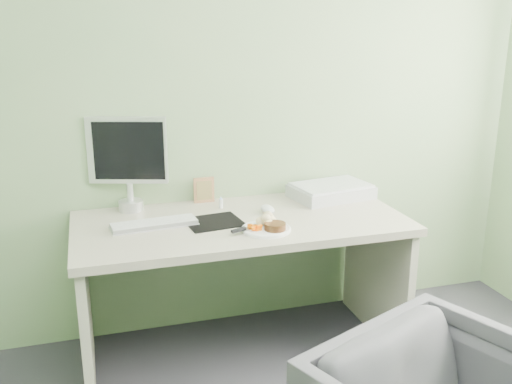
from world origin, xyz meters
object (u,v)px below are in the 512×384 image
object	(u,v)px
desk	(241,254)
monitor	(128,158)
plate	(266,229)
scanner	(331,192)

from	to	relation	value
desk	monitor	bearing A→B (deg)	148.04
plate	monitor	xyz separation A→B (m)	(-0.57, 0.50, 0.26)
scanner	monitor	size ratio (longest dim) A/B	0.88
scanner	monitor	bearing A→B (deg)	165.14
scanner	monitor	xyz separation A→B (m)	(-1.07, 0.10, 0.24)
plate	scanner	xyz separation A→B (m)	(0.50, 0.40, 0.03)
monitor	desk	bearing A→B (deg)	-14.54
monitor	plate	bearing A→B (deg)	-23.55
desk	plate	bearing A→B (deg)	-68.99
desk	monitor	xyz separation A→B (m)	(-0.50, 0.31, 0.45)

